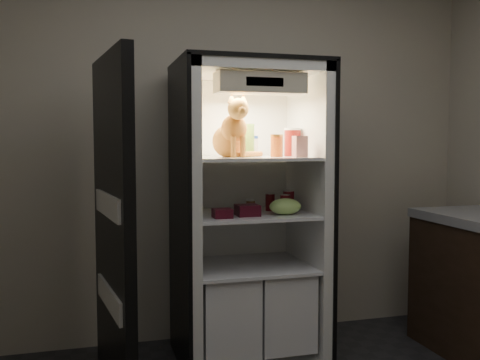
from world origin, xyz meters
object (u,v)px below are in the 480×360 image
object	(u,v)px
soda_can_b	(289,201)
grape_bag	(285,206)
cream_carton	(300,147)
refrigerator	(247,234)
soda_can_c	(285,204)
tabby_cat	(231,134)
condiment_jar	(251,206)
salsa_jar	(277,146)
soda_can_a	(270,202)
berry_box_right	(247,210)
mayo_tub	(251,146)
parmesan_shaker	(248,140)
pepper_jar	(292,142)
berry_box_left	(222,213)

from	to	relation	value
soda_can_b	grape_bag	bearing A→B (deg)	-118.04
soda_can_b	cream_carton	bearing A→B (deg)	-89.99
refrigerator	soda_can_c	distance (m)	0.32
tabby_cat	condiment_jar	distance (m)	0.48
salsa_jar	soda_can_a	xyz separation A→B (m)	(-0.00, 0.11, -0.36)
soda_can_c	berry_box_right	world-z (taller)	soda_can_c
tabby_cat	mayo_tub	size ratio (longest dim) A/B	2.90
parmesan_shaker	pepper_jar	bearing A→B (deg)	-7.95
mayo_tub	soda_can_b	distance (m)	0.43
salsa_jar	cream_carton	size ratio (longest dim) A/B	1.08
soda_can_b	condiment_jar	bearing A→B (deg)	172.56
soda_can_b	soda_can_c	bearing A→B (deg)	-125.84
condiment_jar	cream_carton	bearing A→B (deg)	-41.39
refrigerator	cream_carton	size ratio (longest dim) A/B	14.68
refrigerator	salsa_jar	world-z (taller)	refrigerator
parmesan_shaker	pepper_jar	world-z (taller)	parmesan_shaker
parmesan_shaker	soda_can_a	world-z (taller)	parmesan_shaker
parmesan_shaker	cream_carton	size ratio (longest dim) A/B	1.61
parmesan_shaker	mayo_tub	bearing A→B (deg)	58.15
mayo_tub	condiment_jar	bearing A→B (deg)	-107.43
grape_bag	berry_box_left	size ratio (longest dim) A/B	1.86
soda_can_a	soda_can_c	xyz separation A→B (m)	(0.06, -0.13, 0.00)
cream_carton	berry_box_left	bearing A→B (deg)	178.99
grape_bag	berry_box_right	world-z (taller)	grape_bag
cream_carton	condiment_jar	xyz separation A→B (m)	(-0.24, 0.21, -0.37)
soda_can_b	grape_bag	xyz separation A→B (m)	(-0.07, -0.14, -0.02)
tabby_cat	berry_box_left	size ratio (longest dim) A/B	3.56
tabby_cat	cream_carton	distance (m)	0.42
soda_can_c	grape_bag	xyz separation A→B (m)	(-0.03, -0.07, -0.01)
soda_can_c	salsa_jar	bearing A→B (deg)	161.74
berry_box_right	soda_can_a	bearing A→B (deg)	41.57
condiment_jar	soda_can_b	bearing A→B (deg)	-7.44
salsa_jar	condiment_jar	distance (m)	0.41
soda_can_a	soda_can_b	distance (m)	0.12
tabby_cat	grape_bag	world-z (taller)	tabby_cat
tabby_cat	pepper_jar	distance (m)	0.43
grape_bag	berry_box_right	xyz separation A→B (m)	(-0.24, 0.01, -0.02)
tabby_cat	grape_bag	distance (m)	0.55
soda_can_a	soda_can_c	world-z (taller)	soda_can_c
cream_carton	soda_can_a	size ratio (longest dim) A/B	1.15
mayo_tub	cream_carton	xyz separation A→B (m)	(0.21, -0.33, -0.00)
mayo_tub	salsa_jar	size ratio (longest dim) A/B	0.95
parmesan_shaker	grape_bag	xyz separation A→B (m)	(0.17, -0.23, -0.40)
soda_can_b	soda_can_c	distance (m)	0.08
parmesan_shaker	berry_box_right	bearing A→B (deg)	-107.67
soda_can_b	soda_can_a	bearing A→B (deg)	151.13
tabby_cat	condiment_jar	size ratio (longest dim) A/B	4.78
parmesan_shaker	berry_box_left	world-z (taller)	parmesan_shaker
mayo_tub	soda_can_c	bearing A→B (deg)	-54.33
tabby_cat	cream_carton	world-z (taller)	tabby_cat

